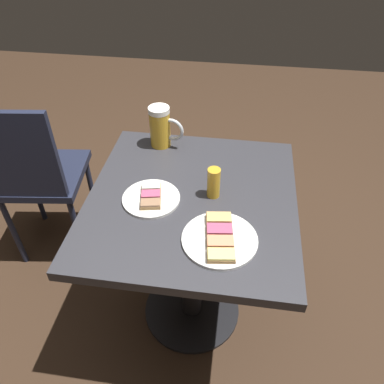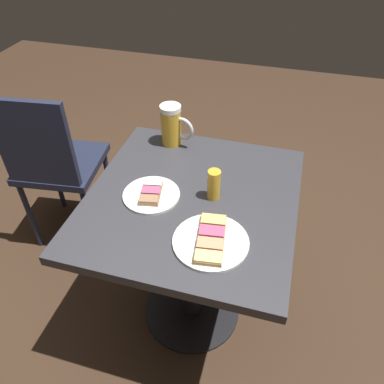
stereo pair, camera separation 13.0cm
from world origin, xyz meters
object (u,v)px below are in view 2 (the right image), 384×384
beer_glass_small (214,185)px  cafe_chair (54,162)px  plate_far (211,241)px  plate_near (151,194)px  beer_mug (172,125)px

beer_glass_small → cafe_chair: size_ratio=0.13×
plate_far → cafe_chair: size_ratio=0.26×
cafe_chair → plate_near: bearing=-33.7°
plate_near → beer_glass_small: 0.22m
plate_far → beer_mug: beer_mug is taller
plate_near → plate_far: same height
plate_far → beer_mug: 0.58m
beer_mug → cafe_chair: size_ratio=0.19×
plate_far → plate_near: bearing=-121.8°
plate_near → beer_glass_small: (-0.05, 0.21, 0.05)m
plate_near → cafe_chair: cafe_chair is taller
plate_far → beer_glass_small: 0.22m
beer_mug → cafe_chair: cafe_chair is taller
plate_far → cafe_chair: bearing=-118.0°
plate_near → plate_far: size_ratio=0.85×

